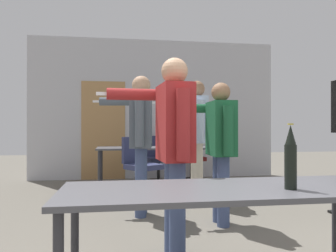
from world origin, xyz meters
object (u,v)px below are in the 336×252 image
at_px(person_left_plaid, 220,139).
at_px(office_chair_side_rolled, 141,168).
at_px(person_near_casual, 140,131).
at_px(office_chair_far_right, 157,161).
at_px(beer_bottle, 291,158).
at_px(drink_cup, 162,144).
at_px(office_chair_mid_tucked, 188,160).
at_px(person_right_polo, 196,129).
at_px(person_far_watching, 173,137).

bearing_deg(person_left_plaid, office_chair_side_rolled, 27.05).
xyz_separation_m(person_near_casual, office_chair_far_right, (0.49, 2.43, -0.61)).
bearing_deg(beer_bottle, drink_cup, 92.73).
bearing_deg(person_left_plaid, office_chair_mid_tucked, -3.85).
distance_m(person_near_casual, person_right_polo, 1.08).
xyz_separation_m(office_chair_side_rolled, drink_cup, (0.42, 0.64, 0.36)).
distance_m(person_far_watching, office_chair_far_right, 3.85).
xyz_separation_m(person_far_watching, office_chair_far_right, (0.31, 3.79, -0.58)).
xyz_separation_m(office_chair_far_right, drink_cup, (0.01, -0.69, 0.37)).
xyz_separation_m(person_far_watching, beer_bottle, (0.51, -0.97, -0.09)).
xyz_separation_m(person_left_plaid, person_right_polo, (0.00, 1.17, 0.11)).
bearing_deg(office_chair_side_rolled, beer_bottle, 66.19).
bearing_deg(person_right_polo, beer_bottle, -178.56).
height_order(person_left_plaid, office_chair_far_right, person_left_plaid).
bearing_deg(person_right_polo, office_chair_mid_tucked, -3.92).
bearing_deg(person_near_casual, person_right_polo, -44.59).
xyz_separation_m(office_chair_side_rolled, office_chair_mid_tucked, (1.05, 1.36, -0.02)).
relative_size(person_near_casual, person_right_polo, 0.97).
xyz_separation_m(person_far_watching, person_right_polo, (0.67, 2.02, 0.06)).
xyz_separation_m(person_left_plaid, office_chair_mid_tucked, (0.27, 2.97, -0.53)).
distance_m(person_right_polo, beer_bottle, 3.00).
distance_m(beer_bottle, drink_cup, 4.08).
distance_m(person_near_casual, office_chair_side_rolled, 1.26).
bearing_deg(beer_bottle, person_near_casual, 106.67).
bearing_deg(person_left_plaid, person_far_watching, 143.17).
xyz_separation_m(beer_bottle, drink_cup, (-0.19, 4.07, -0.12)).
relative_size(person_right_polo, office_chair_far_right, 1.94).
bearing_deg(person_far_watching, drink_cup, -9.98).
xyz_separation_m(person_far_watching, office_chair_side_rolled, (-0.10, 2.47, -0.56)).
distance_m(person_left_plaid, person_right_polo, 1.17).
relative_size(office_chair_far_right, office_chair_mid_tucked, 1.01).
distance_m(person_far_watching, drink_cup, 3.13).
height_order(person_far_watching, beer_bottle, person_far_watching).
bearing_deg(drink_cup, beer_bottle, -87.27).
relative_size(office_chair_far_right, drink_cup, 7.69).
bearing_deg(person_right_polo, office_chair_far_right, 16.31).
height_order(office_chair_side_rolled, drink_cup, office_chair_side_rolled).
height_order(person_near_casual, beer_bottle, person_near_casual).
distance_m(person_near_casual, office_chair_far_right, 2.55).
bearing_deg(office_chair_far_right, drink_cup, 76.34).
bearing_deg(person_left_plaid, beer_bottle, 176.31).
xyz_separation_m(person_left_plaid, drink_cup, (-0.36, 2.25, -0.15)).
relative_size(person_left_plaid, person_near_casual, 0.92).
bearing_deg(person_right_polo, person_left_plaid, -175.54).
xyz_separation_m(office_chair_mid_tucked, drink_cup, (-0.63, -0.72, 0.38)).
height_order(beer_bottle, drink_cup, beer_bottle).
bearing_deg(person_right_polo, drink_cup, 22.84).
distance_m(person_left_plaid, office_chair_mid_tucked, 3.03).
height_order(person_right_polo, office_chair_side_rolled, person_right_polo).
height_order(office_chair_mid_tucked, beer_bottle, beer_bottle).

